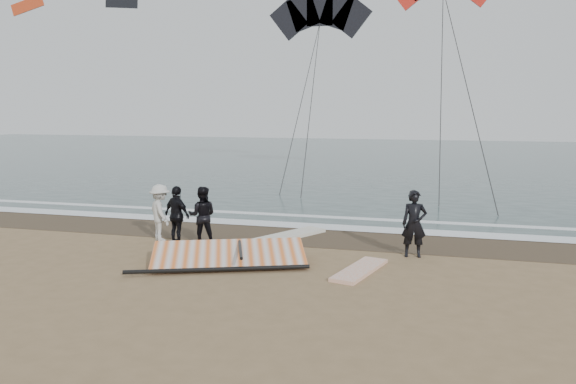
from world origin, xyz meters
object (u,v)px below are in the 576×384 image
sail_rig (229,256)px  board_cream (289,235)px  man_main (414,224)px  board_white (360,270)px

sail_rig → board_cream: bearing=76.9°
man_main → sail_rig: man_main is taller
man_main → sail_rig: 4.98m
board_cream → sail_rig: size_ratio=0.62×
man_main → sail_rig: size_ratio=0.43×
man_main → board_cream: size_ratio=0.69×
sail_rig → man_main: bearing=22.8°
board_cream → man_main: bearing=10.2°
man_main → board_cream: man_main is taller
man_main → board_white: (-1.20, -1.79, -0.86)m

